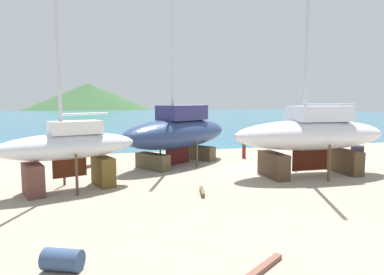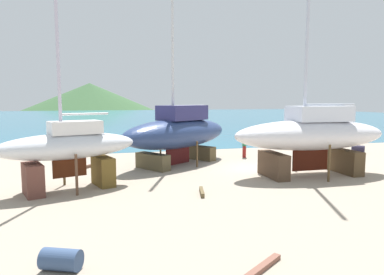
# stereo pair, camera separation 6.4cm
# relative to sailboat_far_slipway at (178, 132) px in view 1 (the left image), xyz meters

# --- Properties ---
(ground_plane) EXTENTS (50.62, 50.62, 0.00)m
(ground_plane) POSITION_rel_sailboat_far_slipway_xyz_m (3.86, -7.09, -2.05)
(ground_plane) COLOR gray
(sea_water) EXTENTS (162.86, 115.38, 0.01)m
(sea_water) POSITION_rel_sailboat_far_slipway_xyz_m (3.86, 63.26, -2.05)
(sea_water) COLOR #286883
(sea_water) RESTS_ON ground
(headland_hill) EXTENTS (129.16, 129.16, 27.34)m
(headland_hill) POSITION_rel_sailboat_far_slipway_xyz_m (-8.91, 181.84, -2.05)
(headland_hill) COLOR #355833
(headland_hill) RESTS_ON ground
(sailboat_far_slipway) EXTENTS (8.99, 7.40, 13.20)m
(sailboat_far_slipway) POSITION_rel_sailboat_far_slipway_xyz_m (0.00, 0.00, 0.00)
(sailboat_far_slipway) COLOR brown
(sailboat_far_slipway) RESTS_ON ground
(sailboat_small_center) EXTENTS (6.55, 3.87, 9.96)m
(sailboat_small_center) POSITION_rel_sailboat_far_slipway_xyz_m (-6.23, -4.96, -0.12)
(sailboat_small_center) COLOR brown
(sailboat_small_center) RESTS_ON ground
(sailboat_large_starboard) EXTENTS (8.92, 3.43, 14.35)m
(sailboat_large_starboard) POSITION_rel_sailboat_far_slipway_xyz_m (6.28, -5.12, 0.19)
(sailboat_large_starboard) COLOR #4F3A29
(sailboat_large_starboard) RESTS_ON ground
(worker) EXTENTS (0.45, 0.50, 1.62)m
(worker) POSITION_rel_sailboat_far_slipway_xyz_m (5.17, 1.22, -1.21)
(worker) COLOR maroon
(worker) RESTS_ON ground
(barrel_rust_near) EXTENTS (1.08, 1.07, 0.60)m
(barrel_rust_near) POSITION_rel_sailboat_far_slipway_xyz_m (14.59, 0.75, -1.75)
(barrel_rust_near) COLOR #241F31
(barrel_rust_near) RESTS_ON ground
(barrel_blue_faded) EXTENTS (1.07, 0.87, 0.53)m
(barrel_blue_faded) POSITION_rel_sailboat_far_slipway_xyz_m (-5.91, -12.80, -1.78)
(barrel_blue_faded) COLOR #344A6F
(barrel_blue_faded) RESTS_ON ground
(timber_short_cross) EXTENTS (0.44, 1.30, 0.19)m
(timber_short_cross) POSITION_rel_sailboat_far_slipway_xyz_m (-0.64, -7.25, -1.95)
(timber_short_cross) COLOR brown
(timber_short_cross) RESTS_ON ground
(timber_long_fore) EXTENTS (1.17, 1.41, 0.19)m
(timber_long_fore) POSITION_rel_sailboat_far_slipway_xyz_m (-5.33, 0.49, -1.95)
(timber_long_fore) COLOR brown
(timber_long_fore) RESTS_ON ground
(timber_long_aft) EXTENTS (1.40, 1.03, 0.12)m
(timber_long_aft) POSITION_rel_sailboat_far_slipway_xyz_m (-1.18, -14.07, -1.99)
(timber_long_aft) COLOR brown
(timber_long_aft) RESTS_ON ground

